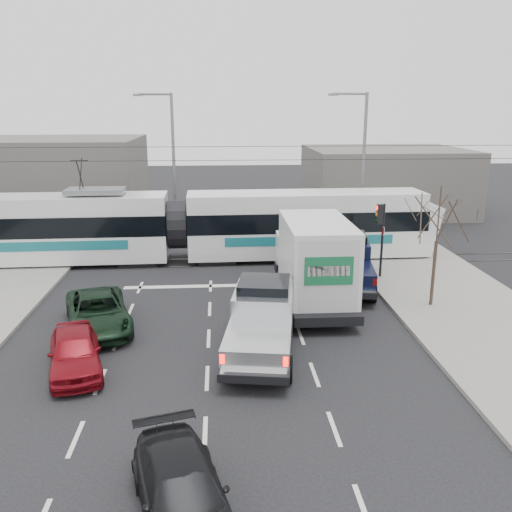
{
  "coord_description": "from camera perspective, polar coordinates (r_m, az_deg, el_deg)",
  "views": [
    {
      "loc": [
        -1.22,
        -18.37,
        8.23
      ],
      "look_at": [
        0.37,
        4.69,
        1.8
      ],
      "focal_mm": 38.0,
      "sensor_mm": 36.0,
      "label": 1
    }
  ],
  "objects": [
    {
      "name": "sidewalk_right",
      "position": [
        22.55,
        23.53,
        -7.02
      ],
      "size": [
        6.0,
        60.0,
        0.15
      ],
      "primitive_type": "cube",
      "color": "gray",
      "rests_on": "ground"
    },
    {
      "name": "red_car",
      "position": [
        18.47,
        -18.54,
        -9.48
      ],
      "size": [
        2.56,
        4.21,
        1.34
      ],
      "primitive_type": "imported",
      "rotation": [
        0.0,
        0.0,
        0.26
      ],
      "color": "maroon",
      "rests_on": "ground"
    },
    {
      "name": "building_left",
      "position": [
        42.67,
        -21.52,
        7.43
      ],
      "size": [
        14.0,
        10.0,
        6.0
      ],
      "primitive_type": "cube",
      "color": "#605B57",
      "rests_on": "ground"
    },
    {
      "name": "building_right",
      "position": [
        44.76,
        13.4,
        7.77
      ],
      "size": [
        12.0,
        10.0,
        5.0
      ],
      "primitive_type": "cube",
      "color": "#605B57",
      "rests_on": "ground"
    },
    {
      "name": "bare_tree",
      "position": [
        23.09,
        18.64,
        3.65
      ],
      "size": [
        2.4,
        2.4,
        5.0
      ],
      "color": "#47382B",
      "rests_on": "ground"
    },
    {
      "name": "silver_pickup",
      "position": [
        18.91,
        0.67,
        -6.56
      ],
      "size": [
        3.03,
        6.41,
        2.24
      ],
      "rotation": [
        0.0,
        0.0,
        -0.16
      ],
      "color": "black",
      "rests_on": "ground"
    },
    {
      "name": "rails",
      "position": [
        29.56,
        -1.42,
        -0.6
      ],
      "size": [
        60.0,
        1.6,
        0.03
      ],
      "primitive_type": "cube",
      "color": "#33302D",
      "rests_on": "ground"
    },
    {
      "name": "green_car",
      "position": [
        21.51,
        -16.31,
        -5.69
      ],
      "size": [
        3.49,
        5.25,
        1.34
      ],
      "primitive_type": "imported",
      "rotation": [
        0.0,
        0.0,
        0.29
      ],
      "color": "black",
      "rests_on": "ground"
    },
    {
      "name": "navy_pickup",
      "position": [
        25.69,
        9.55,
        -0.62
      ],
      "size": [
        2.89,
        5.89,
        2.38
      ],
      "rotation": [
        0.0,
        0.0,
        -0.15
      ],
      "color": "black",
      "rests_on": "ground"
    },
    {
      "name": "dark_car",
      "position": [
        12.12,
        -7.73,
        -23.51
      ],
      "size": [
        2.82,
        4.59,
        1.24
      ],
      "primitive_type": "imported",
      "rotation": [
        0.0,
        0.0,
        0.27
      ],
      "color": "black",
      "rests_on": "ground"
    },
    {
      "name": "catenary",
      "position": [
        28.73,
        -1.47,
        6.83
      ],
      "size": [
        60.0,
        0.2,
        7.0
      ],
      "color": "black",
      "rests_on": "ground"
    },
    {
      "name": "traffic_signal",
      "position": [
        26.6,
        12.98,
        3.24
      ],
      "size": [
        0.44,
        0.44,
        3.6
      ],
      "color": "black",
      "rests_on": "ground"
    },
    {
      "name": "street_lamp_far",
      "position": [
        34.64,
        -8.98,
        10.19
      ],
      "size": [
        2.38,
        0.25,
        9.0
      ],
      "color": "slate",
      "rests_on": "ground"
    },
    {
      "name": "ground",
      "position": [
        20.17,
        -0.12,
        -8.54
      ],
      "size": [
        120.0,
        120.0,
        0.0
      ],
      "primitive_type": "plane",
      "color": "black",
      "rests_on": "ground"
    },
    {
      "name": "street_lamp_near",
      "position": [
        33.62,
        10.95,
        9.95
      ],
      "size": [
        2.38,
        0.25,
        9.0
      ],
      "color": "slate",
      "rests_on": "ground"
    },
    {
      "name": "box_truck",
      "position": [
        23.07,
        6.08,
        -0.59
      ],
      "size": [
        2.59,
        7.5,
        3.75
      ],
      "rotation": [
        0.0,
        0.0,
        -0.0
      ],
      "color": "black",
      "rests_on": "ground"
    },
    {
      "name": "tram",
      "position": [
        29.6,
        -8.35,
        3.14
      ],
      "size": [
        27.02,
        3.28,
        5.5
      ],
      "rotation": [
        0.0,
        0.0,
        0.02
      ],
      "color": "white",
      "rests_on": "ground"
    }
  ]
}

